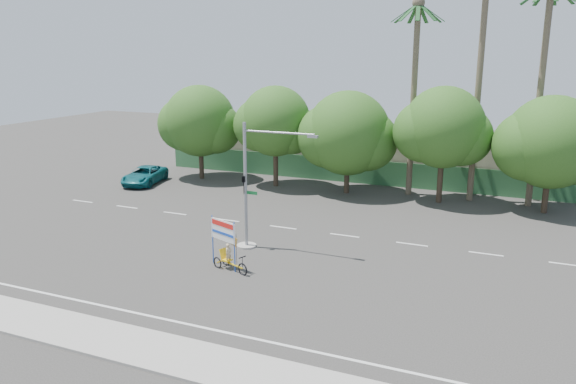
% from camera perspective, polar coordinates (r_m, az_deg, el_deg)
% --- Properties ---
extents(ground, '(120.00, 120.00, 0.00)m').
position_cam_1_polar(ground, '(27.40, -3.38, -8.82)').
color(ground, '#33302D').
rests_on(ground, ground).
extents(sidewalk_near, '(50.00, 2.40, 0.12)m').
position_cam_1_polar(sidewalk_near, '(21.62, -12.56, -15.65)').
color(sidewalk_near, gray).
rests_on(sidewalk_near, ground).
extents(fence, '(38.00, 0.08, 2.00)m').
position_cam_1_polar(fence, '(46.50, 8.43, 1.97)').
color(fence, '#336B3D').
rests_on(fence, ground).
extents(building_left, '(12.00, 8.00, 4.00)m').
position_cam_1_polar(building_left, '(53.73, -0.67, 4.85)').
color(building_left, '#C3B29B').
rests_on(building_left, ground).
extents(building_right, '(14.00, 8.00, 3.60)m').
position_cam_1_polar(building_right, '(49.47, 18.82, 3.04)').
color(building_right, '#C3B29B').
rests_on(building_right, ground).
extents(tree_far_left, '(7.14, 6.00, 7.96)m').
position_cam_1_polar(tree_far_left, '(48.20, -9.00, 6.92)').
color(tree_far_left, '#473828').
rests_on(tree_far_left, ground).
extents(tree_left, '(6.66, 5.60, 8.07)m').
position_cam_1_polar(tree_left, '(44.87, -1.33, 6.94)').
color(tree_left, '#473828').
rests_on(tree_left, ground).
extents(tree_center, '(7.62, 6.40, 7.85)m').
position_cam_1_polar(tree_center, '(42.85, 6.03, 5.73)').
color(tree_center, '#473828').
rests_on(tree_center, ground).
extents(tree_right, '(6.90, 5.80, 8.36)m').
position_cam_1_polar(tree_right, '(41.27, 15.44, 6.06)').
color(tree_right, '#473828').
rests_on(tree_right, ground).
extents(tree_far_right, '(7.38, 6.20, 7.94)m').
position_cam_1_polar(tree_far_right, '(41.03, 25.12, 4.35)').
color(tree_far_right, '#473828').
rests_on(tree_far_right, ground).
extents(palm_tall, '(3.73, 3.79, 17.45)m').
position_cam_1_polar(palm_tall, '(42.18, 19.03, 13.11)').
color(palm_tall, '#70604C').
rests_on(palm_tall, ground).
extents(palm_mid, '(3.73, 3.79, 15.45)m').
position_cam_1_polar(palm_mid, '(42.08, 24.44, 11.17)').
color(palm_mid, '#70604C').
rests_on(palm_mid, ground).
extents(palm_short, '(3.73, 3.79, 14.45)m').
position_cam_1_polar(palm_short, '(42.81, 12.74, 11.37)').
color(palm_short, '#70604C').
rests_on(palm_short, ground).
extents(traffic_signal, '(4.72, 1.10, 7.00)m').
position_cam_1_polar(traffic_signal, '(30.77, -3.83, -0.50)').
color(traffic_signal, gray).
rests_on(traffic_signal, ground).
extents(trike_billboard, '(2.51, 1.19, 2.62)m').
position_cam_1_polar(trike_billboard, '(28.39, -6.24, -5.77)').
color(trike_billboard, black).
rests_on(trike_billboard, ground).
extents(pickup_truck, '(3.32, 5.46, 1.42)m').
position_cam_1_polar(pickup_truck, '(47.80, -14.37, 1.65)').
color(pickup_truck, '#0E5D64').
rests_on(pickup_truck, ground).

